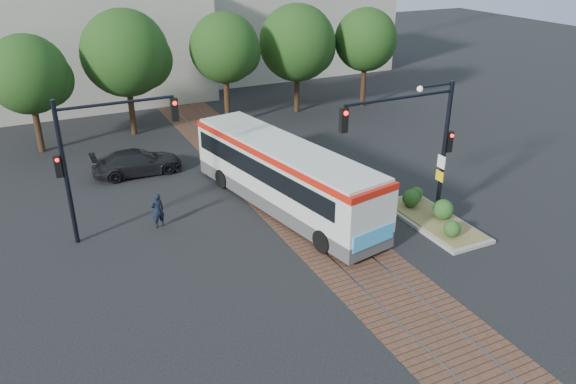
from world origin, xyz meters
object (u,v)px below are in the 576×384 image
at_px(traffic_island, 433,215).
at_px(parked_car, 137,162).
at_px(city_bus, 284,173).
at_px(signal_pole_left, 93,150).
at_px(signal_pole_main, 423,134).
at_px(officer, 158,210).

height_order(traffic_island, parked_car, parked_car).
relative_size(city_bus, traffic_island, 2.26).
height_order(city_bus, parked_car, city_bus).
xyz_separation_m(traffic_island, signal_pole_left, (-13.19, 4.89, 3.54)).
relative_size(city_bus, signal_pole_left, 1.96).
distance_m(traffic_island, signal_pole_main, 3.95).
bearing_deg(signal_pole_left, parked_car, 66.52).
relative_size(signal_pole_main, signal_pole_left, 1.00).
distance_m(officer, parked_car, 6.33).
bearing_deg(traffic_island, parked_car, 133.49).
bearing_deg(officer, parked_car, -105.43).
bearing_deg(traffic_island, officer, 156.52).
height_order(traffic_island, signal_pole_main, signal_pole_main).
xyz_separation_m(city_bus, traffic_island, (5.29, -4.13, -1.39)).
relative_size(signal_pole_main, parked_car, 1.31).
height_order(city_bus, traffic_island, city_bus).
bearing_deg(officer, traffic_island, 145.21).
bearing_deg(signal_pole_left, signal_pole_main, -21.45).
distance_m(signal_pole_main, parked_car, 14.97).
xyz_separation_m(city_bus, signal_pole_left, (-7.90, 0.76, 2.14)).
bearing_deg(city_bus, officer, 162.87).
relative_size(traffic_island, signal_pole_left, 0.87).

